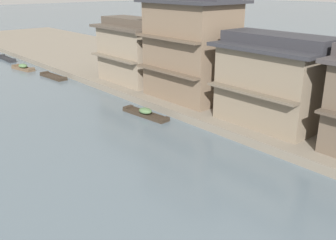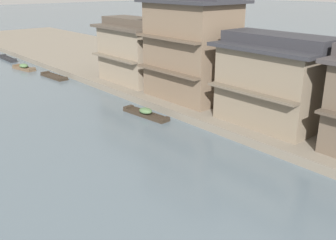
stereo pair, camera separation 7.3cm
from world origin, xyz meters
The scene contains 8 objects.
riverbank_right centered at (15.23, 30.00, 0.30)m, with size 18.00×110.00×0.60m, color slate.
boat_moored_nearest centered at (4.04, 47.17, 0.27)m, with size 1.64×3.78×0.73m.
boat_moored_second centered at (4.87, 24.00, 0.22)m, with size 1.35×4.61×0.65m.
boat_moored_third centered at (4.99, 40.90, 0.12)m, with size 1.37×4.37×0.36m.
boat_moored_far centered at (4.74, 54.62, 0.16)m, with size 0.90×4.63×0.49m.
house_waterfront_second centered at (9.82, 15.82, 3.60)m, with size 5.83×7.74×6.14m.
house_waterfront_tall centered at (9.81, 24.14, 4.90)m, with size 5.82×7.99×8.74m.
house_waterfront_narrow centered at (9.81, 31.90, 3.60)m, with size 5.81×7.80×6.14m.
Camera 2 is at (-12.29, 1.11, 9.87)m, focal length 41.00 mm.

